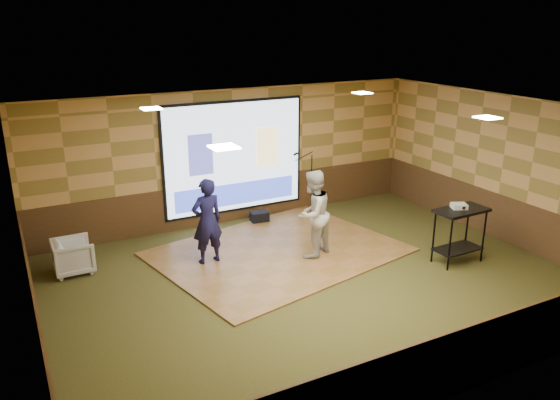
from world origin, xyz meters
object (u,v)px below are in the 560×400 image
dance_floor (278,252)px  mic_stand (309,195)px  duffel_bag (260,217)px  projector (459,206)px  av_table (460,224)px  player_left (207,221)px  projector_screen (235,158)px  player_right (313,214)px  banquet_chair (73,256)px

dance_floor → mic_stand: mic_stand is taller
dance_floor → duffel_bag: 1.75m
projector → av_table: bearing=-49.4°
dance_floor → player_left: 1.64m
projector → duffel_bag: 4.44m
projector_screen → player_left: size_ratio=2.02×
projector_screen → duffel_bag: bearing=-40.9°
mic_stand → duffel_bag: bearing=-174.0°
dance_floor → player_right: player_right is taller
banquet_chair → player_right: bearing=-109.4°
player_left → projector: bearing=149.4°
projector → mic_stand: (-1.16, 3.52, -0.62)m
projector → mic_stand: size_ratio=0.17×
av_table → duffel_bag: bearing=123.7°
projector_screen → dance_floor: projector_screen is taller
dance_floor → projector: size_ratio=16.84×
player_left → player_right: player_right is taller
projector_screen → banquet_chair: 4.03m
player_right → projector: player_right is taller
dance_floor → av_table: size_ratio=4.26×
player_right → av_table: bearing=121.6°
av_table → mic_stand: bearing=108.2°
player_left → banquet_chair: (-2.32, 0.78, -0.54)m
player_right → duffel_bag: 2.31m
av_table → duffel_bag: av_table is taller
projector_screen → banquet_chair: size_ratio=4.77×
mic_stand → duffel_bag: size_ratio=3.90×
av_table → projector: size_ratio=3.95×
projector → dance_floor: bearing=170.6°
projector_screen → projector: (2.84, -3.96, -0.36)m
av_table → player_left: bearing=153.4°
dance_floor → player_right: size_ratio=2.66×
projector → duffel_bag: (-2.42, 3.60, -0.99)m
player_right → banquet_chair: size_ratio=2.45×
projector_screen → projector: projector_screen is taller
projector_screen → av_table: (2.86, -4.02, -0.71)m
dance_floor → mic_stand: 2.37m
dance_floor → projector: 3.56m
projector → player_right: bearing=173.2°
player_right → mic_stand: bearing=-145.2°
banquet_chair → duffel_bag: 4.19m
banquet_chair → duffel_bag: size_ratio=1.74×
player_left → banquet_chair: bearing=-23.1°
mic_stand → player_left: bearing=-145.2°
dance_floor → player_left: bearing=173.0°
mic_stand → banquet_chair: 5.42m
av_table → banquet_chair: av_table is taller
player_left → av_table: 4.74m
projector_screen → av_table: projector_screen is taller
av_table → duffel_bag: size_ratio=2.66×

